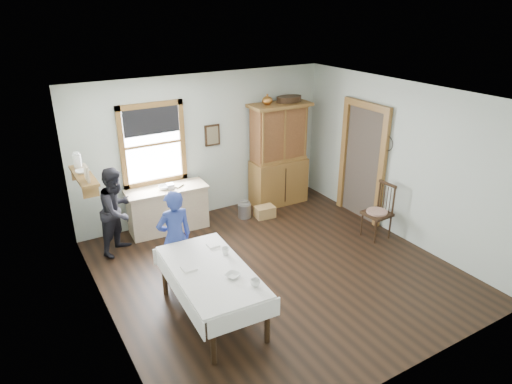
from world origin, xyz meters
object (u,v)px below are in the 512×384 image
pail (245,211)px  wicker_basket (265,212)px  woman_blue (175,241)px  spindle_chair (377,211)px  figure_dark (118,214)px  dining_table (212,293)px  work_counter (168,209)px  china_hutch (279,155)px

pail → wicker_basket: (0.34, -0.19, -0.03)m
pail → woman_blue: 2.42m
spindle_chair → figure_dark: 4.39m
spindle_chair → wicker_basket: (-1.26, 1.68, -0.39)m
pail → dining_table: bearing=-127.5°
work_counter → figure_dark: bearing=-158.7°
dining_table → spindle_chair: (3.44, 0.52, 0.14)m
work_counter → pail: (1.43, -0.26, -0.27)m
wicker_basket → spindle_chair: bearing=-53.0°
pail → woman_blue: woman_blue is taller
woman_blue → figure_dark: bearing=-72.4°
spindle_chair → figure_dark: (-3.99, 1.82, 0.18)m
china_hutch → woman_blue: (-2.87, -1.65, -0.36)m
work_counter → woman_blue: size_ratio=1.06×
work_counter → figure_dark: 1.04m
figure_dark → dining_table: bearing=-115.9°
woman_blue → china_hutch: bearing=-151.9°
work_counter → spindle_chair: spindle_chair is taller
china_hutch → dining_table: bearing=-134.9°
work_counter → figure_dark: size_ratio=1.05×
dining_table → figure_dark: (-0.55, 2.35, 0.32)m
wicker_basket → figure_dark: (-2.73, 0.15, 0.57)m
work_counter → wicker_basket: work_counter is taller
work_counter → woman_blue: woman_blue is taller
china_hutch → figure_dark: size_ratio=1.52×
china_hutch → figure_dark: china_hutch is taller
work_counter → dining_table: 2.68m
woman_blue → pail: bearing=-146.1°
woman_blue → wicker_basket: bearing=-154.1°
china_hutch → wicker_basket: bearing=-141.4°
wicker_basket → work_counter: bearing=165.6°
work_counter → wicker_basket: size_ratio=3.86×
dining_table → woman_blue: (-0.09, 1.01, 0.31)m
dining_table → wicker_basket: size_ratio=4.89×
work_counter → china_hutch: bearing=3.7°
pail → wicker_basket: pail is taller
dining_table → wicker_basket: bearing=45.3°
wicker_basket → woman_blue: 2.61m
work_counter → dining_table: work_counter is taller
spindle_chair → woman_blue: 3.56m
spindle_chair → pail: bearing=127.8°
spindle_chair → pail: size_ratio=3.70×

